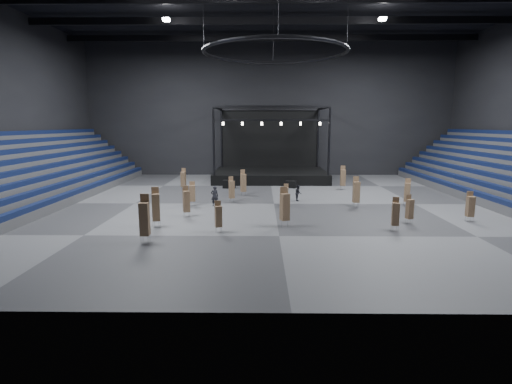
{
  "coord_description": "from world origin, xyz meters",
  "views": [
    {
      "loc": [
        -1.16,
        -35.01,
        6.98
      ],
      "look_at": [
        -1.59,
        -2.0,
        1.4
      ],
      "focal_mm": 28.0,
      "sensor_mm": 36.0,
      "label": 1
    }
  ],
  "objects_px": {
    "stage": "(270,168)",
    "flight_case_right": "(291,184)",
    "chair_stack_1": "(410,209)",
    "man_center": "(215,196)",
    "chair_stack_2": "(192,193)",
    "chair_stack_3": "(218,216)",
    "chair_stack_4": "(343,177)",
    "chair_stack_15": "(183,179)",
    "chair_stack_14": "(407,192)",
    "chair_stack_11": "(156,207)",
    "chair_stack_10": "(186,201)",
    "chair_stack_7": "(243,182)",
    "flight_case_left": "(229,184)",
    "flight_case_mid": "(290,184)",
    "crew_member": "(298,193)",
    "chair_stack_8": "(395,213)",
    "chair_stack_9": "(145,218)",
    "chair_stack_0": "(470,206)",
    "chair_stack_6": "(356,192)",
    "chair_stack_5": "(232,189)",
    "chair_stack_12": "(285,206)",
    "chair_stack_13": "(286,194)"
  },
  "relations": [
    {
      "from": "chair_stack_1",
      "to": "chair_stack_9",
      "type": "distance_m",
      "value": 18.2
    },
    {
      "from": "chair_stack_11",
      "to": "chair_stack_14",
      "type": "relative_size",
      "value": 1.15
    },
    {
      "from": "chair_stack_6",
      "to": "man_center",
      "type": "bearing_deg",
      "value": 173.44
    },
    {
      "from": "chair_stack_0",
      "to": "chair_stack_2",
      "type": "distance_m",
      "value": 21.83
    },
    {
      "from": "flight_case_mid",
      "to": "chair_stack_4",
      "type": "bearing_deg",
      "value": -15.8
    },
    {
      "from": "crew_member",
      "to": "chair_stack_8",
      "type": "bearing_deg",
      "value": -152.94
    },
    {
      "from": "chair_stack_7",
      "to": "chair_stack_11",
      "type": "height_order",
      "value": "chair_stack_11"
    },
    {
      "from": "chair_stack_4",
      "to": "chair_stack_14",
      "type": "distance_m",
      "value": 9.64
    },
    {
      "from": "chair_stack_12",
      "to": "chair_stack_13",
      "type": "relative_size",
      "value": 1.45
    },
    {
      "from": "chair_stack_2",
      "to": "chair_stack_3",
      "type": "height_order",
      "value": "chair_stack_2"
    },
    {
      "from": "flight_case_right",
      "to": "chair_stack_10",
      "type": "bearing_deg",
      "value": -122.35
    },
    {
      "from": "stage",
      "to": "chair_stack_2",
      "type": "relative_size",
      "value": 6.54
    },
    {
      "from": "chair_stack_2",
      "to": "chair_stack_4",
      "type": "xyz_separation_m",
      "value": [
        14.86,
        9.05,
        0.2
      ]
    },
    {
      "from": "stage",
      "to": "chair_stack_11",
      "type": "bearing_deg",
      "value": -108.94
    },
    {
      "from": "chair_stack_0",
      "to": "chair_stack_7",
      "type": "height_order",
      "value": "chair_stack_7"
    },
    {
      "from": "stage",
      "to": "chair_stack_6",
      "type": "bearing_deg",
      "value": -68.49
    },
    {
      "from": "chair_stack_5",
      "to": "stage",
      "type": "bearing_deg",
      "value": 52.56
    },
    {
      "from": "chair_stack_14",
      "to": "chair_stack_12",
      "type": "bearing_deg",
      "value": -123.4
    },
    {
      "from": "chair_stack_8",
      "to": "chair_stack_9",
      "type": "bearing_deg",
      "value": -159.71
    },
    {
      "from": "chair_stack_1",
      "to": "chair_stack_5",
      "type": "bearing_deg",
      "value": 130.22
    },
    {
      "from": "chair_stack_4",
      "to": "chair_stack_7",
      "type": "xyz_separation_m",
      "value": [
        -10.66,
        -3.71,
        -0.04
      ]
    },
    {
      "from": "chair_stack_10",
      "to": "chair_stack_13",
      "type": "height_order",
      "value": "chair_stack_10"
    },
    {
      "from": "chair_stack_4",
      "to": "chair_stack_15",
      "type": "height_order",
      "value": "chair_stack_4"
    },
    {
      "from": "flight_case_mid",
      "to": "chair_stack_10",
      "type": "bearing_deg",
      "value": -121.33
    },
    {
      "from": "chair_stack_10",
      "to": "chair_stack_12",
      "type": "height_order",
      "value": "chair_stack_12"
    },
    {
      "from": "flight_case_mid",
      "to": "chair_stack_12",
      "type": "relative_size",
      "value": 0.39
    },
    {
      "from": "flight_case_mid",
      "to": "crew_member",
      "type": "relative_size",
      "value": 0.73
    },
    {
      "from": "stage",
      "to": "chair_stack_15",
      "type": "height_order",
      "value": "stage"
    },
    {
      "from": "chair_stack_2",
      "to": "chair_stack_1",
      "type": "bearing_deg",
      "value": -25.6
    },
    {
      "from": "chair_stack_0",
      "to": "chair_stack_4",
      "type": "height_order",
      "value": "chair_stack_4"
    },
    {
      "from": "chair_stack_0",
      "to": "chair_stack_1",
      "type": "distance_m",
      "value": 4.6
    },
    {
      "from": "chair_stack_3",
      "to": "crew_member",
      "type": "xyz_separation_m",
      "value": [
        6.24,
        10.96,
        -0.34
      ]
    },
    {
      "from": "stage",
      "to": "chair_stack_10",
      "type": "distance_m",
      "value": 22.49
    },
    {
      "from": "chair_stack_1",
      "to": "man_center",
      "type": "bearing_deg",
      "value": 138.31
    },
    {
      "from": "chair_stack_15",
      "to": "chair_stack_6",
      "type": "bearing_deg",
      "value": -20.15
    },
    {
      "from": "chair_stack_3",
      "to": "chair_stack_2",
      "type": "bearing_deg",
      "value": 92.58
    },
    {
      "from": "stage",
      "to": "chair_stack_11",
      "type": "distance_m",
      "value": 25.88
    },
    {
      "from": "chair_stack_14",
      "to": "man_center",
      "type": "height_order",
      "value": "chair_stack_14"
    },
    {
      "from": "chair_stack_11",
      "to": "stage",
      "type": "bearing_deg",
      "value": 54.65
    },
    {
      "from": "chair_stack_5",
      "to": "chair_stack_9",
      "type": "xyz_separation_m",
      "value": [
        -4.25,
        -12.72,
        0.29
      ]
    },
    {
      "from": "chair_stack_6",
      "to": "chair_stack_11",
      "type": "relative_size",
      "value": 0.96
    },
    {
      "from": "chair_stack_1",
      "to": "chair_stack_4",
      "type": "bearing_deg",
      "value": 77.13
    },
    {
      "from": "flight_case_left",
      "to": "chair_stack_11",
      "type": "relative_size",
      "value": 0.49
    },
    {
      "from": "chair_stack_7",
      "to": "man_center",
      "type": "distance_m",
      "value": 5.83
    },
    {
      "from": "chair_stack_4",
      "to": "chair_stack_7",
      "type": "distance_m",
      "value": 11.29
    },
    {
      "from": "flight_case_left",
      "to": "chair_stack_6",
      "type": "xyz_separation_m",
      "value": [
        11.68,
        -10.21,
        0.91
      ]
    },
    {
      "from": "chair_stack_6",
      "to": "chair_stack_9",
      "type": "relative_size",
      "value": 0.9
    },
    {
      "from": "stage",
      "to": "flight_case_right",
      "type": "relative_size",
      "value": 11.79
    },
    {
      "from": "chair_stack_1",
      "to": "man_center",
      "type": "xyz_separation_m",
      "value": [
        -14.62,
        6.02,
        -0.21
      ]
    },
    {
      "from": "flight_case_right",
      "to": "chair_stack_6",
      "type": "distance_m",
      "value": 11.57
    }
  ]
}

